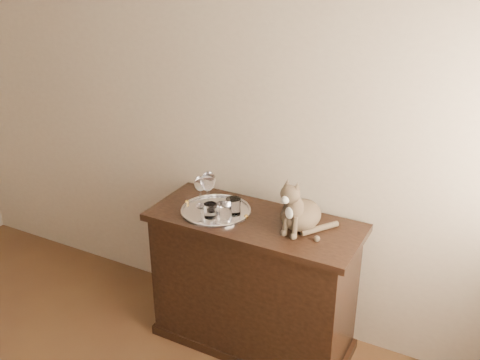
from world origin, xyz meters
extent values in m
cube|color=tan|center=(0.00, 2.25, 1.35)|extent=(4.00, 0.10, 2.70)
cylinder|color=silver|center=(0.37, 1.92, 0.85)|extent=(0.40, 0.40, 0.01)
cylinder|color=white|center=(0.46, 1.84, 0.91)|extent=(0.09, 0.09, 0.10)
cylinder|color=white|center=(0.38, 1.84, 0.90)|extent=(0.07, 0.07, 0.08)
cylinder|color=white|center=(0.47, 1.93, 0.91)|extent=(0.08, 0.08, 0.10)
camera|label=1|loc=(1.75, -0.41, 2.25)|focal=40.00mm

